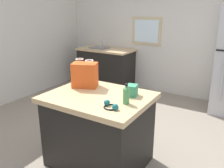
# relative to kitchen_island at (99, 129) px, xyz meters

# --- Properties ---
(ground) EXTENTS (6.42, 6.42, 0.00)m
(ground) POSITION_rel_kitchen_island_xyz_m (-0.01, 0.34, -0.45)
(ground) COLOR gray
(back_wall) EXTENTS (5.35, 0.13, 2.80)m
(back_wall) POSITION_rel_kitchen_island_xyz_m (-0.02, 2.92, 0.95)
(back_wall) COLOR silver
(back_wall) RESTS_ON ground
(kitchen_island) EXTENTS (1.16, 0.92, 0.89)m
(kitchen_island) POSITION_rel_kitchen_island_xyz_m (0.00, 0.00, 0.00)
(kitchen_island) COLOR black
(kitchen_island) RESTS_ON ground
(sink_counter) EXTENTS (1.27, 0.68, 1.11)m
(sink_counter) POSITION_rel_kitchen_island_xyz_m (-1.53, 2.52, 0.02)
(sink_counter) COLOR black
(sink_counter) RESTS_ON ground
(shopping_bag) EXTENTS (0.35, 0.30, 0.35)m
(shopping_bag) POSITION_rel_kitchen_island_xyz_m (-0.31, 0.16, 0.59)
(shopping_bag) COLOR #DB511E
(shopping_bag) RESTS_ON kitchen_island
(small_box) EXTENTS (0.14, 0.15, 0.13)m
(small_box) POSITION_rel_kitchen_island_xyz_m (0.33, 0.18, 0.50)
(small_box) COLOR #388E66
(small_box) RESTS_ON kitchen_island
(bottle) EXTENTS (0.07, 0.07, 0.22)m
(bottle) POSITION_rel_kitchen_island_xyz_m (0.39, -0.05, 0.54)
(bottle) COLOR #4C9956
(bottle) RESTS_ON kitchen_island
(ear_defenders) EXTENTS (0.19, 0.19, 0.06)m
(ear_defenders) POSITION_rel_kitchen_island_xyz_m (0.31, -0.23, 0.46)
(ear_defenders) COLOR black
(ear_defenders) RESTS_ON kitchen_island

